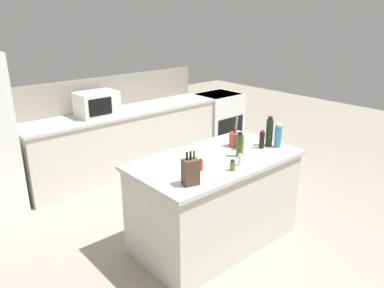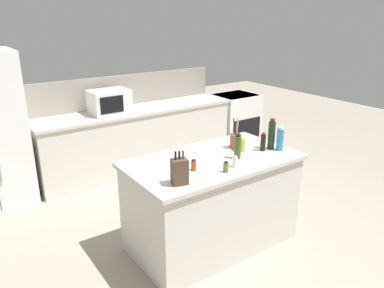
# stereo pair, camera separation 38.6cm
# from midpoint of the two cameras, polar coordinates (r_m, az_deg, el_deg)

# --- Properties ---
(ground_plane) EXTENTS (14.00, 14.00, 0.00)m
(ground_plane) POSITION_cam_midpoint_polar(r_m,az_deg,el_deg) (4.08, 5.72, -14.65)
(ground_plane) COLOR gray
(back_counter_run) EXTENTS (3.02, 0.66, 0.94)m
(back_counter_run) POSITION_cam_midpoint_polar(r_m,az_deg,el_deg) (5.67, -6.31, 0.71)
(back_counter_run) COLOR beige
(back_counter_run) RESTS_ON ground_plane
(wall_backsplash) EXTENTS (2.98, 0.03, 0.46)m
(wall_backsplash) POSITION_cam_midpoint_polar(r_m,az_deg,el_deg) (5.76, -8.11, 8.13)
(wall_backsplash) COLOR gray
(wall_backsplash) RESTS_ON back_counter_run
(kitchen_island) EXTENTS (1.68, 0.93, 0.94)m
(kitchen_island) POSITION_cam_midpoint_polar(r_m,az_deg,el_deg) (3.84, 5.96, -8.80)
(kitchen_island) COLOR beige
(kitchen_island) RESTS_ON ground_plane
(range_oven) EXTENTS (0.76, 0.65, 0.92)m
(range_oven) POSITION_cam_midpoint_polar(r_m,az_deg,el_deg) (6.76, 8.16, 3.68)
(range_oven) COLOR white
(range_oven) RESTS_ON ground_plane
(microwave) EXTENTS (0.53, 0.39, 0.33)m
(microwave) POSITION_cam_midpoint_polar(r_m,az_deg,el_deg) (5.32, -10.42, 6.34)
(microwave) COLOR white
(microwave) RESTS_ON back_counter_run
(knife_block) EXTENTS (0.15, 0.13, 0.29)m
(knife_block) POSITION_cam_midpoint_polar(r_m,az_deg,el_deg) (3.06, 1.70, -4.25)
(knife_block) COLOR #4C3828
(knife_block) RESTS_ON kitchen_island
(utensil_crock) EXTENTS (0.12, 0.12, 0.32)m
(utensil_crock) POSITION_cam_midpoint_polar(r_m,az_deg,el_deg) (3.93, 9.47, 0.50)
(utensil_crock) COLOR brown
(utensil_crock) RESTS_ON kitchen_island
(honey_jar) EXTENTS (0.08, 0.08, 0.15)m
(honey_jar) POSITION_cam_midpoint_polar(r_m,az_deg,el_deg) (3.85, 10.36, -0.16)
(honey_jar) COLOR gold
(honey_jar) RESTS_ON kitchen_island
(wine_bottle) EXTENTS (0.07, 0.07, 0.32)m
(wine_bottle) POSITION_cam_midpoint_polar(r_m,az_deg,el_deg) (3.97, 14.77, 1.35)
(wine_bottle) COLOR black
(wine_bottle) RESTS_ON kitchen_island
(olive_oil_bottle) EXTENTS (0.07, 0.07, 0.25)m
(olive_oil_bottle) POSITION_cam_midpoint_polar(r_m,az_deg,el_deg) (3.65, 10.00, -0.48)
(olive_oil_bottle) COLOR #2D4C1E
(olive_oil_bottle) RESTS_ON kitchen_island
(salt_shaker) EXTENTS (0.05, 0.05, 0.11)m
(salt_shaker) POSITION_cam_midpoint_polar(r_m,az_deg,el_deg) (3.46, 9.75, -2.74)
(salt_shaker) COLOR silver
(salt_shaker) RESTS_ON kitchen_island
(dish_soap_bottle) EXTENTS (0.07, 0.07, 0.25)m
(dish_soap_bottle) POSITION_cam_midpoint_polar(r_m,az_deg,el_deg) (3.96, 16.04, 0.69)
(dish_soap_bottle) COLOR #3384BC
(dish_soap_bottle) RESTS_ON kitchen_island
(spice_jar_oregano) EXTENTS (0.05, 0.05, 0.10)m
(spice_jar_oregano) POSITION_cam_midpoint_polar(r_m,az_deg,el_deg) (3.34, 8.50, -3.57)
(spice_jar_oregano) COLOR #567038
(spice_jar_oregano) RESTS_ON kitchen_island
(spice_jar_paprika) EXTENTS (0.05, 0.05, 0.11)m
(spice_jar_paprika) POSITION_cam_midpoint_polar(r_m,az_deg,el_deg) (3.35, 3.57, -3.33)
(spice_jar_paprika) COLOR #B73D1E
(spice_jar_paprika) RESTS_ON kitchen_island
(soy_sauce_bottle) EXTENTS (0.05, 0.05, 0.19)m
(soy_sauce_bottle) POSITION_cam_midpoint_polar(r_m,az_deg,el_deg) (3.91, 13.57, 0.22)
(soy_sauce_bottle) COLOR black
(soy_sauce_bottle) RESTS_ON kitchen_island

